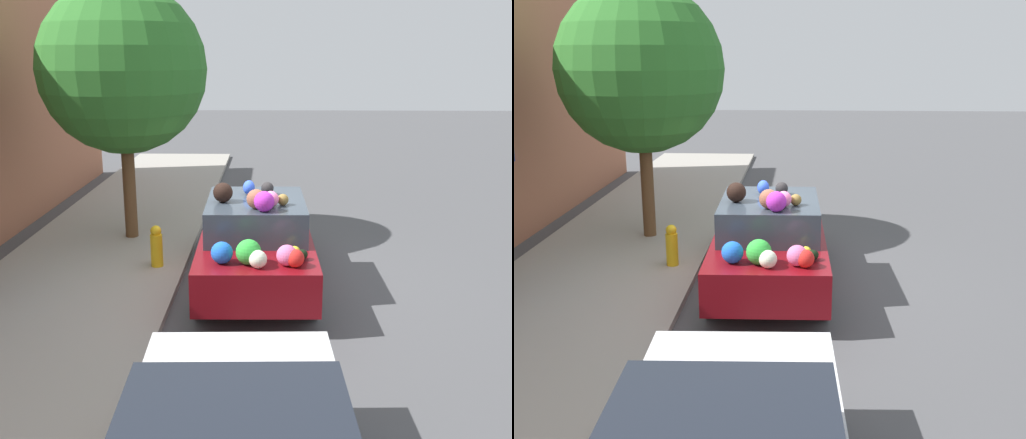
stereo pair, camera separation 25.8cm
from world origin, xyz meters
TOP-DOWN VIEW (x-y plane):
  - ground_plane at (0.00, 0.00)m, footprint 60.00×60.00m
  - sidewalk_curb at (0.00, 2.70)m, footprint 24.00×3.20m
  - street_tree at (2.12, 2.35)m, footprint 3.06×3.06m
  - fire_hydrant at (0.45, 1.56)m, footprint 0.20×0.20m
  - art_car at (-0.07, -0.10)m, footprint 4.07×1.76m

SIDE VIEW (x-z plane):
  - ground_plane at x=0.00m, z-range 0.00..0.00m
  - sidewalk_curb at x=0.00m, z-range 0.00..0.11m
  - fire_hydrant at x=0.45m, z-range 0.10..0.80m
  - art_car at x=-0.07m, z-range -0.11..1.59m
  - street_tree at x=2.12m, z-range 0.91..5.59m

